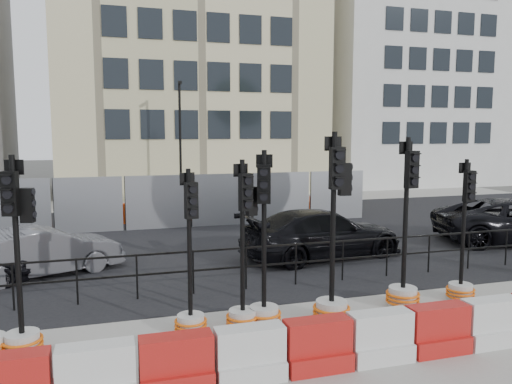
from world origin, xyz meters
name	(u,v)px	position (x,y,z in m)	size (l,w,h in m)	color
ground	(262,308)	(0.00, 0.00, 0.00)	(120.00, 120.00, 0.00)	#51514C
sidewalk_near	(322,376)	(0.00, -3.00, 0.01)	(40.00, 6.00, 0.02)	gray
road	(200,238)	(0.00, 7.00, 0.01)	(40.00, 14.00, 0.03)	black
sidewalk_far	(169,202)	(0.00, 16.00, 0.01)	(40.00, 4.00, 0.02)	gray
building_cream	(187,43)	(2.00, 21.99, 9.00)	(15.00, 10.06, 18.00)	beige
building_white	(400,69)	(17.00, 21.99, 8.00)	(12.00, 9.06, 16.00)	silver
kerb_railing	(246,261)	(0.00, 1.20, 0.69)	(18.00, 0.04, 1.00)	black
heras_fencing	(201,206)	(0.57, 9.86, 0.65)	(14.33, 1.72, 2.00)	gray
lamp_post_far	(180,139)	(0.50, 14.98, 3.22)	(0.12, 0.56, 6.00)	black
barrier_row	(317,347)	(0.00, -2.80, 0.37)	(13.60, 0.50, 0.80)	red
traffic_signal_b	(21,310)	(-4.31, -1.02, 0.77)	(0.63, 0.63, 3.22)	beige
traffic_signal_c	(191,301)	(-1.60, -0.92, 0.61)	(0.58, 0.58, 2.94)	beige
traffic_signal_d	(243,290)	(-0.65, -0.99, 0.74)	(0.61, 0.61, 3.09)	beige
traffic_signal_e	(264,292)	(-0.27, -0.99, 0.67)	(0.64, 0.64, 3.25)	beige
traffic_signal_f	(333,279)	(1.02, -1.16, 0.85)	(0.70, 0.70, 3.57)	beige
traffic_signal_g	(404,273)	(2.78, -0.79, 0.72)	(0.68, 0.68, 3.46)	beige
traffic_signal_h	(462,272)	(4.18, -0.78, 0.62)	(0.59, 0.59, 3.01)	beige
car_b	(44,251)	(-4.51, 3.76, 0.61)	(3.94, 2.62, 1.23)	#55565B
car_c	(322,234)	(2.86, 3.42, 0.69)	(5.00, 2.61, 1.39)	black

